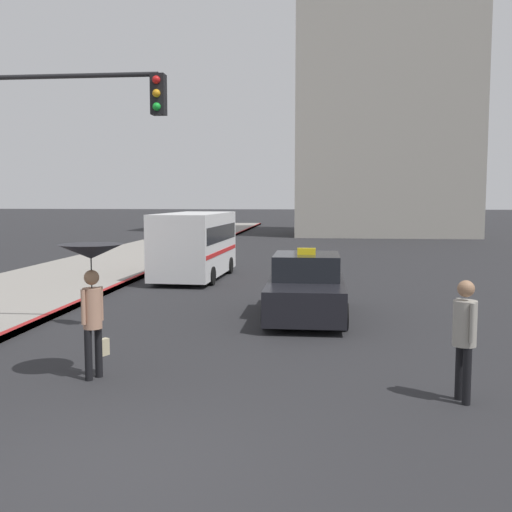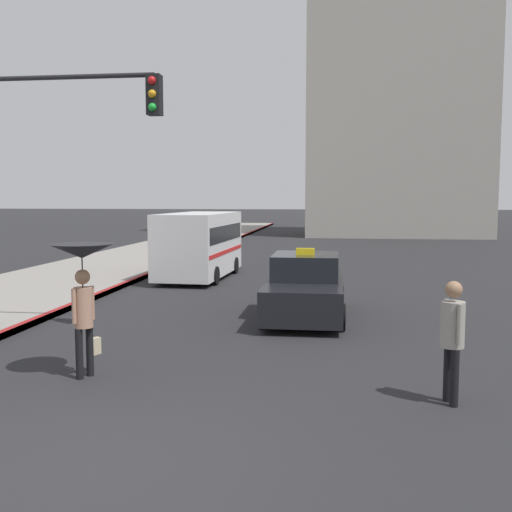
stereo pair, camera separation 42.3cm
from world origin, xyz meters
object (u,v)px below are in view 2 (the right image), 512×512
Objects in this scene: pedestrian_man at (452,331)px; traffic_light at (52,147)px; ambulance_van at (200,242)px; taxi at (305,289)px; pedestrian_with_umbrella at (82,271)px.

traffic_light reaches higher than pedestrian_man.
pedestrian_man is at bearing 119.74° from ambulance_van.
ambulance_van is (-4.15, 6.70, 0.62)m from taxi.
pedestrian_man reaches higher than taxi.
pedestrian_with_umbrella is 0.38× the size of traffic_light.
taxi is 7.91m from ambulance_van.
pedestrian_man is 8.68m from traffic_light.
ambulance_van is 2.47× the size of pedestrian_with_umbrella.
traffic_light is at bearing 26.96° from taxi.
taxi is 0.75× the size of traffic_light.
taxi is 1.95× the size of pedestrian_with_umbrella.
taxi is 6.39m from pedestrian_man.
ambulance_van is 9.72m from traffic_light.
taxi is at bearing 124.29° from ambulance_van.
ambulance_van is 0.95× the size of traffic_light.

